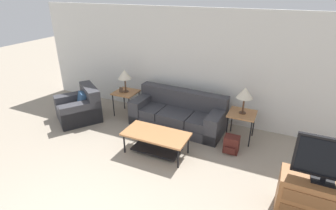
# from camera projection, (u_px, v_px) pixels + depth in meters

# --- Properties ---
(wall_back) EXTENTS (8.48, 0.06, 2.60)m
(wall_back) POSITION_uv_depth(u_px,v_px,m) (192.00, 66.00, 6.14)
(wall_back) COLOR silver
(wall_back) RESTS_ON ground_plane
(couch) EXTENTS (2.18, 0.97, 0.82)m
(couch) POSITION_uv_depth(u_px,v_px,m) (178.00, 114.00, 6.05)
(couch) COLOR #38383D
(couch) RESTS_ON ground_plane
(armchair) EXTENTS (1.30, 1.29, 0.80)m
(armchair) POSITION_uv_depth(u_px,v_px,m) (80.00, 108.00, 6.39)
(armchair) COLOR #38383D
(armchair) RESTS_ON ground_plane
(coffee_table) EXTENTS (1.26, 0.62, 0.44)m
(coffee_table) POSITION_uv_depth(u_px,v_px,m) (156.00, 138.00, 5.05)
(coffee_table) COLOR #A87042
(coffee_table) RESTS_ON ground_plane
(side_table_left) EXTENTS (0.55, 0.55, 0.61)m
(side_table_left) POSITION_uv_depth(u_px,v_px,m) (126.00, 94.00, 6.51)
(side_table_left) COLOR #A87042
(side_table_left) RESTS_ON ground_plane
(side_table_right) EXTENTS (0.55, 0.55, 0.61)m
(side_table_right) POSITION_uv_depth(u_px,v_px,m) (242.00, 116.00, 5.43)
(side_table_right) COLOR #A87042
(side_table_right) RESTS_ON ground_plane
(table_lamp_left) EXTENTS (0.33, 0.33, 0.56)m
(table_lamp_left) POSITION_uv_depth(u_px,v_px,m) (125.00, 75.00, 6.30)
(table_lamp_left) COLOR #472D1E
(table_lamp_left) RESTS_ON side_table_left
(table_lamp_right) EXTENTS (0.33, 0.33, 0.56)m
(table_lamp_right) POSITION_uv_depth(u_px,v_px,m) (245.00, 93.00, 5.22)
(table_lamp_right) COLOR #472D1E
(table_lamp_right) RESTS_ON side_table_right
(tv_console) EXTENTS (1.01, 0.46, 0.65)m
(tv_console) POSITION_uv_depth(u_px,v_px,m) (317.00, 200.00, 3.60)
(tv_console) COLOR #935B33
(tv_console) RESTS_ON ground_plane
(television) EXTENTS (0.83, 0.20, 0.66)m
(television) POSITION_uv_depth(u_px,v_px,m) (329.00, 160.00, 3.32)
(television) COLOR black
(television) RESTS_ON tv_console
(backpack) EXTENTS (0.29, 0.30, 0.35)m
(backpack) POSITION_uv_depth(u_px,v_px,m) (231.00, 145.00, 5.14)
(backpack) COLOR #4C1E19
(backpack) RESTS_ON ground_plane
(picture_frame) EXTENTS (0.10, 0.04, 0.13)m
(picture_frame) POSITION_uv_depth(u_px,v_px,m) (121.00, 90.00, 6.42)
(picture_frame) COLOR #4C3828
(picture_frame) RESTS_ON side_table_left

